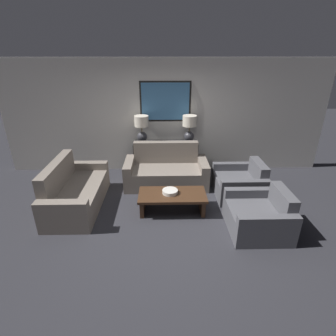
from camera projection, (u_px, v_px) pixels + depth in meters
The scene contains 11 objects.
ground_plane at pixel (168, 227), 4.50m from camera, with size 20.00×20.00×0.00m, color #28282D.
back_wall at pixel (165, 117), 6.25m from camera, with size 7.67×0.12×2.65m.
console_table at pixel (166, 158), 6.37m from camera, with size 1.53×0.40×0.79m.
table_lamp_left at pixel (142, 127), 6.05m from camera, with size 0.33×0.33×0.64m.
table_lamp_right at pixel (189, 127), 6.07m from camera, with size 0.33×0.33×0.64m.
couch_by_back_wall at pixel (166, 172), 5.85m from camera, with size 1.81×0.85×0.91m.
couch_by_side at pixel (75, 192), 5.01m from camera, with size 0.85×1.81×0.91m.
coffee_table at pixel (172, 198), 4.84m from camera, with size 1.24×0.60×0.37m.
decorative_bowl at pixel (170, 192), 4.81m from camera, with size 0.29×0.29×0.07m.
armchair_near_back_wall at pixel (240, 184), 5.41m from camera, with size 0.93×1.00×0.73m.
armchair_near_camera at pixel (259, 216), 4.34m from camera, with size 0.93×1.00×0.73m.
Camera 1 is at (-0.08, -3.70, 2.75)m, focal length 28.00 mm.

